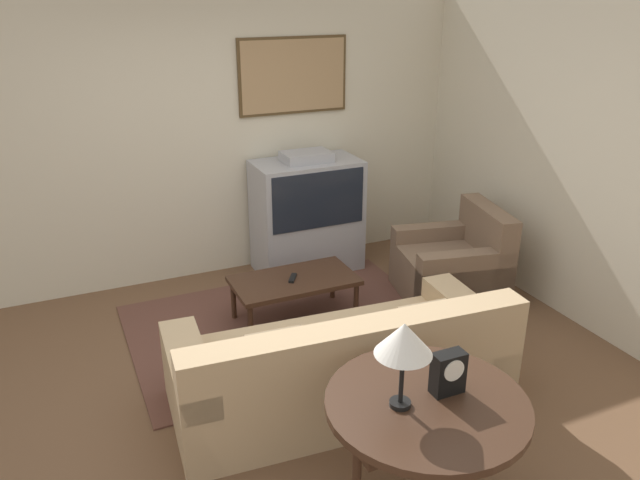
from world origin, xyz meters
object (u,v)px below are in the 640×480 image
Objects in this scene: couch at (342,368)px; coffee_table at (294,283)px; tv at (307,215)px; armchair at (453,267)px; table_lamp at (404,341)px; console_table at (427,411)px; mantel_clock at (448,373)px.

couch is 2.24× the size of coffee_table.
tv reaches higher than couch.
tv is 0.52× the size of couch.
table_lamp is at bearing -29.73° from armchair.
armchair reaches higher than coffee_table.
console_table is at bearing -102.09° from tv.
mantel_clock is (-0.55, -3.14, 0.26)m from tv.
mantel_clock reaches higher than console_table.
tv reaches higher than armchair.
armchair is at bearing -48.77° from tv.
coffee_table is at bearing 85.92° from console_table.
armchair is at bearing 51.20° from console_table.
coffee_table is 2.34m from table_lamp.
console_table is (-0.68, -3.17, 0.08)m from tv.
tv is 2.25m from couch.
tv reaches higher than coffee_table.
armchair is 1.51m from coffee_table.
table_lamp reaches higher than mantel_clock.
console_table is 0.47m from table_lamp.
console_table is at bearing -94.08° from coffee_table.
table_lamp is 2.03× the size of mantel_clock.
couch is 10.01× the size of mantel_clock.
armchair is at bearing -143.83° from couch.
table_lamp is 0.38m from mantel_clock.
coffee_table is (-0.52, -0.94, -0.22)m from tv.
tv reaches higher than table_lamp.
table_lamp is (-0.15, 0.03, 0.44)m from console_table.
console_table is at bearing -9.87° from table_lamp.
armchair reaches higher than couch.
couch is at bearing -96.34° from coffee_table.
armchair is (0.97, -1.11, -0.28)m from tv.
armchair is at bearing -6.43° from coffee_table.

